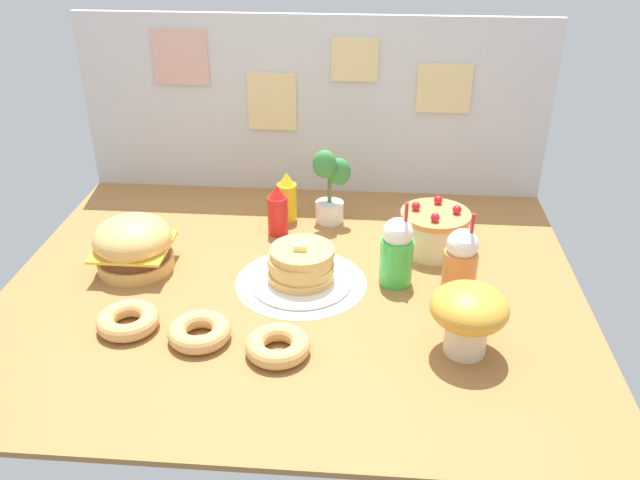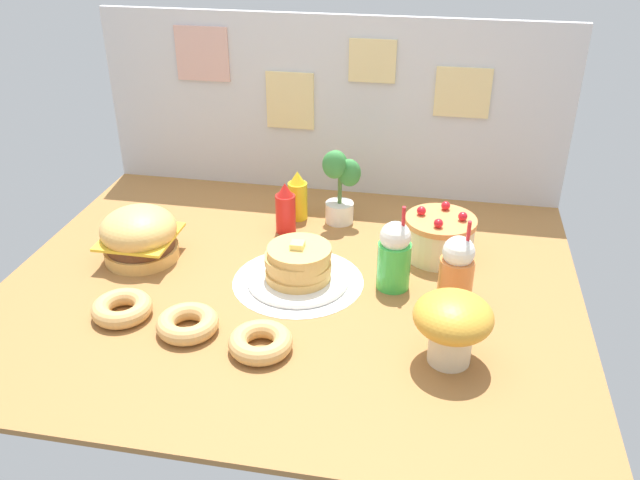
# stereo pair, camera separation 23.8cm
# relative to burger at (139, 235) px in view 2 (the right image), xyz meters

# --- Properties ---
(ground_plane) EXTENTS (2.11, 1.73, 0.02)m
(ground_plane) POSITION_rel_burger_xyz_m (0.61, -0.08, -0.11)
(ground_plane) COLOR #9E6B38
(back_wall) EXTENTS (2.11, 0.04, 0.81)m
(back_wall) POSITION_rel_burger_xyz_m (0.61, 0.78, 0.31)
(back_wall) COLOR silver
(back_wall) RESTS_ON ground_plane
(doily_mat) EXTENTS (0.49, 0.49, 0.00)m
(doily_mat) POSITION_rel_burger_xyz_m (0.64, -0.06, -0.10)
(doily_mat) COLOR white
(doily_mat) RESTS_ON ground_plane
(burger) EXTENTS (0.29, 0.29, 0.21)m
(burger) POSITION_rel_burger_xyz_m (0.00, 0.00, 0.00)
(burger) COLOR #DBA859
(burger) RESTS_ON ground_plane
(pancake_stack) EXTENTS (0.38, 0.38, 0.16)m
(pancake_stack) POSITION_rel_burger_xyz_m (0.64, -0.06, -0.04)
(pancake_stack) COLOR white
(pancake_stack) RESTS_ON doily_mat
(layer_cake) EXTENTS (0.28, 0.28, 0.20)m
(layer_cake) POSITION_rel_burger_xyz_m (1.14, 0.23, -0.02)
(layer_cake) COLOR beige
(layer_cake) RESTS_ON ground_plane
(ketchup_bottle) EXTENTS (0.08, 0.08, 0.22)m
(ketchup_bottle) POSITION_rel_burger_xyz_m (0.50, 0.32, 0.00)
(ketchup_bottle) COLOR red
(ketchup_bottle) RESTS_ON ground_plane
(mustard_bottle) EXTENTS (0.08, 0.08, 0.22)m
(mustard_bottle) POSITION_rel_burger_xyz_m (0.53, 0.45, 0.00)
(mustard_bottle) COLOR yellow
(mustard_bottle) RESTS_ON ground_plane
(cream_soda_cup) EXTENTS (0.12, 0.12, 0.33)m
(cream_soda_cup) POSITION_rel_burger_xyz_m (0.99, -0.02, 0.03)
(cream_soda_cup) COLOR green
(cream_soda_cup) RESTS_ON ground_plane
(orange_float_cup) EXTENTS (0.12, 0.12, 0.33)m
(orange_float_cup) POSITION_rel_burger_xyz_m (1.21, -0.09, 0.03)
(orange_float_cup) COLOR orange
(orange_float_cup) RESTS_ON ground_plane
(donut_pink_glaze) EXTENTS (0.21, 0.21, 0.06)m
(donut_pink_glaze) POSITION_rel_burger_xyz_m (0.10, -0.38, -0.07)
(donut_pink_glaze) COLOR tan
(donut_pink_glaze) RESTS_ON ground_plane
(donut_chocolate) EXTENTS (0.21, 0.21, 0.06)m
(donut_chocolate) POSITION_rel_burger_xyz_m (0.35, -0.43, -0.07)
(donut_chocolate) COLOR tan
(donut_chocolate) RESTS_ON ground_plane
(donut_vanilla) EXTENTS (0.21, 0.21, 0.06)m
(donut_vanilla) POSITION_rel_burger_xyz_m (0.61, -0.48, -0.07)
(donut_vanilla) COLOR tan
(donut_vanilla) RESTS_ON ground_plane
(potted_plant) EXTENTS (0.16, 0.13, 0.34)m
(potted_plant) POSITION_rel_burger_xyz_m (0.71, 0.45, 0.08)
(potted_plant) COLOR white
(potted_plant) RESTS_ON ground_plane
(mushroom_stool) EXTENTS (0.24, 0.24, 0.23)m
(mushroom_stool) POSITION_rel_burger_xyz_m (1.20, -0.41, 0.04)
(mushroom_stool) COLOR beige
(mushroom_stool) RESTS_ON ground_plane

